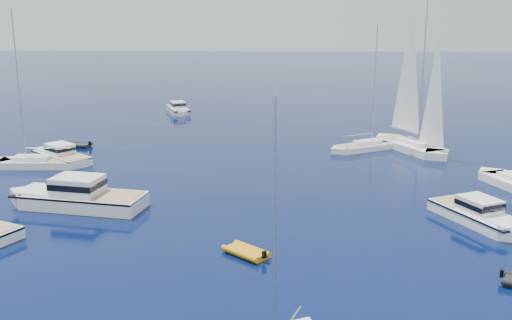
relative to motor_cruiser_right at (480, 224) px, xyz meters
The scene contains 10 objects.
ground 17.77m from the motor_cruiser_right, 135.63° to the right, with size 400.00×400.00×0.00m, color #071447.
motor_cruiser_right is the anchor object (origin of this frame).
motor_cruiser_centre 31.16m from the motor_cruiser_right, behind, with size 3.76×12.28×3.22m, color silver, non-canonical shape.
motor_cruiser_far_l 41.50m from the motor_cruiser_right, 154.78° to the left, with size 2.79×9.11×2.39m, color white, non-canonical shape.
motor_cruiser_horizon 56.59m from the motor_cruiser_right, 121.94° to the left, with size 2.53×8.28×2.17m, color silver, non-canonical shape.
sailboat_mid_l 41.95m from the motor_cruiser_right, 158.59° to the left, with size 2.83×10.87×15.98m, color silver, non-canonical shape.
sailboat_centre 24.47m from the motor_cruiser_right, 101.89° to the left, with size 2.52×9.68×14.23m, color silver, non-canonical shape.
sailboat_sails_r 23.94m from the motor_cruiser_right, 89.87° to the left, with size 3.24×12.46×18.32m, color white, non-canonical shape.
tender_yellow 18.14m from the motor_cruiser_right, 159.24° to the right, with size 1.81×3.22×0.95m, color orange, non-canonical shape.
tender_grey_far 45.09m from the motor_cruiser_right, 147.27° to the left, with size 1.86×3.34×0.95m, color black, non-canonical shape.
Camera 1 is at (-2.43, -30.02, 15.36)m, focal length 42.29 mm.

